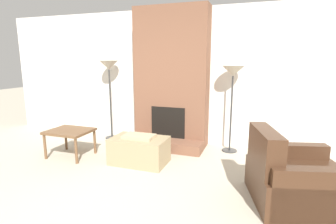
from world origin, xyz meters
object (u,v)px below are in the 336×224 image
at_px(side_table, 70,133).
at_px(armchair, 293,180).
at_px(ottoman, 139,150).
at_px(floor_lamp_right, 233,76).
at_px(floor_lamp_left, 109,70).

bearing_deg(side_table, armchair, -6.31).
relative_size(ottoman, armchair, 0.71).
bearing_deg(ottoman, armchair, -12.63).
bearing_deg(ottoman, side_table, -174.95).
height_order(side_table, floor_lamp_right, floor_lamp_right).
bearing_deg(floor_lamp_right, armchair, -60.34).
relative_size(armchair, side_table, 1.76).
height_order(armchair, floor_lamp_left, floor_lamp_left).
xyz_separation_m(side_table, floor_lamp_left, (0.10, 1.16, 1.02)).
height_order(armchair, floor_lamp_right, floor_lamp_right).
bearing_deg(armchair, floor_lamp_left, 50.25).
distance_m(side_table, floor_lamp_right, 2.97).
bearing_deg(floor_lamp_right, floor_lamp_left, 180.00).
height_order(ottoman, armchair, armchair).
xyz_separation_m(armchair, floor_lamp_right, (-0.88, 1.54, 1.09)).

